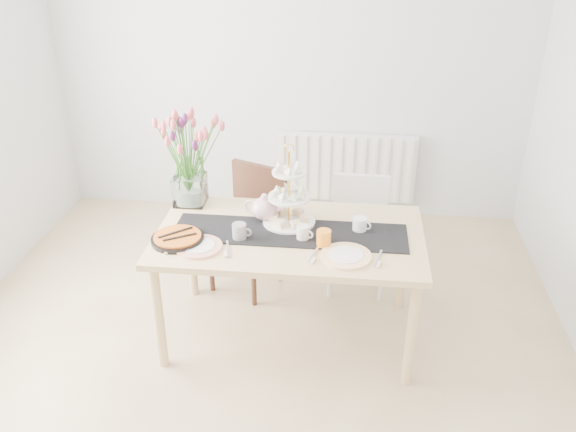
# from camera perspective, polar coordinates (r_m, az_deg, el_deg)

# --- Properties ---
(room_shell) EXTENTS (4.50, 4.50, 4.50)m
(room_shell) POSITION_cam_1_polar(r_m,az_deg,el_deg) (3.04, -4.37, 3.69)
(room_shell) COLOR tan
(room_shell) RESTS_ON ground
(radiator) EXTENTS (1.20, 0.08, 0.60)m
(radiator) POSITION_cam_1_polar(r_m,az_deg,el_deg) (5.34, 5.43, 4.55)
(radiator) COLOR white
(radiator) RESTS_ON room_shell
(dining_table) EXTENTS (1.60, 0.90, 0.75)m
(dining_table) POSITION_cam_1_polar(r_m,az_deg,el_deg) (3.68, 0.15, -2.66)
(dining_table) COLOR tan
(dining_table) RESTS_ON ground
(chair_brown) EXTENTS (0.58, 0.58, 0.88)m
(chair_brown) POSITION_cam_1_polar(r_m,az_deg,el_deg) (4.33, -3.43, -0.23)
(chair_brown) COLOR #341B13
(chair_brown) RESTS_ON ground
(chair_white) EXTENTS (0.41, 0.41, 0.80)m
(chair_white) POSITION_cam_1_polar(r_m,az_deg,el_deg) (4.38, 6.67, -0.76)
(chair_white) COLOR silver
(chair_white) RESTS_ON ground
(table_runner) EXTENTS (1.40, 0.35, 0.01)m
(table_runner) POSITION_cam_1_polar(r_m,az_deg,el_deg) (3.64, 0.15, -1.57)
(table_runner) COLOR black
(table_runner) RESTS_ON dining_table
(tulip_vase) EXTENTS (0.71, 0.71, 0.61)m
(tulip_vase) POSITION_cam_1_polar(r_m,az_deg,el_deg) (3.91, -9.48, 6.41)
(tulip_vase) COLOR silver
(tulip_vase) RESTS_ON dining_table
(cake_stand) EXTENTS (0.32, 0.32, 0.47)m
(cake_stand) POSITION_cam_1_polar(r_m,az_deg,el_deg) (3.69, 0.10, 1.14)
(cake_stand) COLOR gold
(cake_stand) RESTS_ON dining_table
(teapot) EXTENTS (0.30, 0.26, 0.17)m
(teapot) POSITION_cam_1_polar(r_m,az_deg,el_deg) (3.76, -2.20, 0.69)
(teapot) COLOR silver
(teapot) RESTS_ON dining_table
(cream_jug) EXTENTS (0.11, 0.11, 0.09)m
(cream_jug) POSITION_cam_1_polar(r_m,az_deg,el_deg) (3.68, 6.73, -0.78)
(cream_jug) COLOR white
(cream_jug) RESTS_ON dining_table
(tart_tin) EXTENTS (0.31, 0.31, 0.04)m
(tart_tin) POSITION_cam_1_polar(r_m,az_deg,el_deg) (3.61, -10.29, -2.08)
(tart_tin) COLOR black
(tart_tin) RESTS_ON dining_table
(mug_grey) EXTENTS (0.09, 0.09, 0.10)m
(mug_grey) POSITION_cam_1_polar(r_m,az_deg,el_deg) (3.57, -4.58, -1.47)
(mug_grey) COLOR gray
(mug_grey) RESTS_ON dining_table
(mug_white) EXTENTS (0.10, 0.10, 0.09)m
(mug_white) POSITION_cam_1_polar(r_m,az_deg,el_deg) (3.56, 1.40, -1.57)
(mug_white) COLOR silver
(mug_white) RESTS_ON dining_table
(mug_orange) EXTENTS (0.11, 0.11, 0.10)m
(mug_orange) POSITION_cam_1_polar(r_m,az_deg,el_deg) (3.50, 3.37, -2.11)
(mug_orange) COLOR orange
(mug_orange) RESTS_ON dining_table
(plate_left) EXTENTS (0.34, 0.34, 0.01)m
(plate_left) POSITION_cam_1_polar(r_m,az_deg,el_deg) (3.53, -8.36, -2.85)
(plate_left) COLOR white
(plate_left) RESTS_ON dining_table
(plate_right) EXTENTS (0.35, 0.35, 0.01)m
(plate_right) POSITION_cam_1_polar(r_m,az_deg,el_deg) (3.42, 5.45, -3.75)
(plate_right) COLOR white
(plate_right) RESTS_ON dining_table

